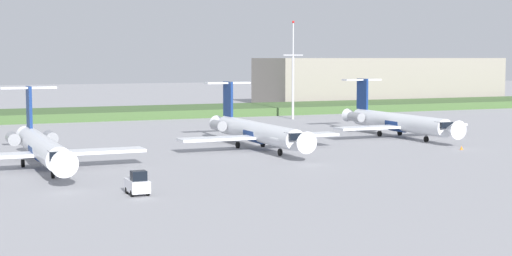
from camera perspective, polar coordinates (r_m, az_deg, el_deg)
ground_plane at (r=126.11m, az=-3.91°, el=-0.53°), size 500.00×500.00×0.00m
grass_berm at (r=167.08m, az=-8.80°, el=1.13°), size 320.00×20.00×1.73m
regional_jet_nearest at (r=91.38m, az=-15.49°, el=-1.30°), size 22.81×31.00×9.00m
regional_jet_second at (r=106.54m, az=-0.04°, el=-0.20°), size 22.81×31.00×9.00m
regional_jet_third at (r=124.59m, az=10.28°, el=0.50°), size 22.81×31.00×9.00m
antenna_mast at (r=158.22m, az=2.74°, el=3.67°), size 4.40×0.50×19.99m
distant_hangar at (r=217.90m, az=9.14°, el=3.47°), size 68.69×21.58×12.40m
baggage_tug at (r=72.13m, az=-8.71°, el=-4.10°), size 1.72×3.20×2.30m
safety_cone_front_marker at (r=109.61m, az=14.88°, el=-1.41°), size 0.44×0.44×0.55m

